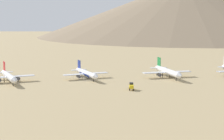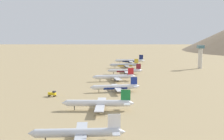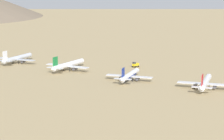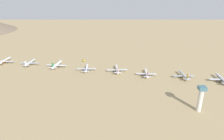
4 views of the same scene
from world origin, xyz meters
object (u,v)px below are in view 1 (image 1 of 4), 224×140
(parked_jet_3, at_px, (9,76))
(parked_jet_4, at_px, (86,73))
(parked_jet_5, at_px, (167,72))
(service_truck, at_px, (131,86))

(parked_jet_3, relative_size, parked_jet_4, 1.07)
(parked_jet_5, distance_m, service_truck, 49.37)
(parked_jet_4, distance_m, service_truck, 46.04)
(parked_jet_4, bearing_deg, service_truck, 17.02)
(parked_jet_4, bearing_deg, parked_jet_5, 75.89)
(parked_jet_3, xyz_separation_m, service_truck, (46.66, 61.89, -1.76))
(parked_jet_4, height_order, parked_jet_5, parked_jet_5)
(parked_jet_5, relative_size, service_truck, 7.26)
(parked_jet_5, bearing_deg, parked_jet_4, -104.11)
(parked_jet_5, bearing_deg, service_truck, -51.13)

